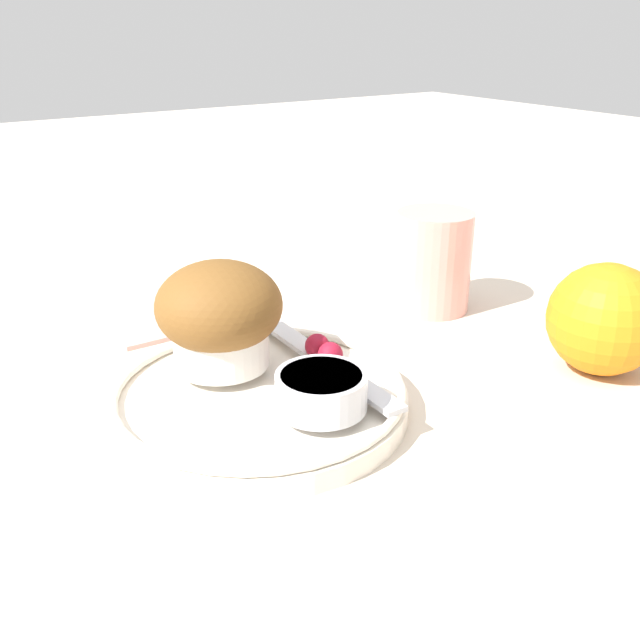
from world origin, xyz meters
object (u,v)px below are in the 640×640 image
at_px(muffin, 220,315).
at_px(butter_knife, 320,358).
at_px(juice_glass, 433,261).
at_px(orange_fruit, 605,319).

distance_m(muffin, butter_knife, 0.07).
bearing_deg(butter_knife, juice_glass, 113.35).
distance_m(muffin, orange_fruit, 0.27).
xyz_separation_m(muffin, juice_glass, (-0.04, 0.22, -0.01)).
bearing_deg(orange_fruit, butter_knife, -116.56).
distance_m(orange_fruit, juice_glass, 0.16).
height_order(muffin, juice_glass, muffin).
bearing_deg(juice_glass, orange_fruit, 7.56).
height_order(orange_fruit, juice_glass, juice_glass).
xyz_separation_m(butter_knife, juice_glass, (-0.07, 0.16, 0.02)).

